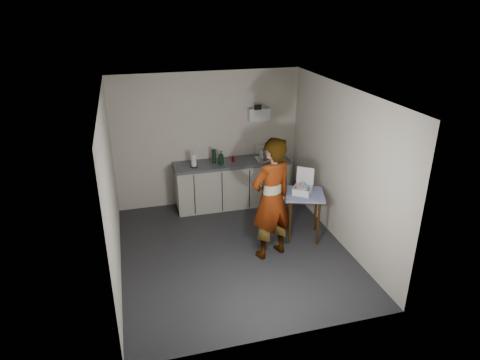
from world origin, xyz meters
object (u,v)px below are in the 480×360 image
object	(u,v)px
paper_towel	(194,161)
kitchen_counter	(232,185)
soda_can	(233,159)
soap_bottle	(221,158)
bakery_box	(303,188)
side_table	(304,199)
dark_bottle	(214,156)
dish_rack	(265,156)
standing_man	(271,199)

from	to	relation	value
paper_towel	kitchen_counter	bearing A→B (deg)	5.63
soda_can	soap_bottle	bearing A→B (deg)	-161.11
kitchen_counter	bakery_box	xyz separation A→B (m)	(0.83, -1.50, 0.48)
side_table	dark_bottle	bearing A→B (deg)	147.11
soda_can	dish_rack	distance (m)	0.64
standing_man	dark_bottle	world-z (taller)	standing_man
dark_bottle	soda_can	bearing A→B (deg)	-5.05
kitchen_counter	dish_rack	bearing A→B (deg)	-3.14
kitchen_counter	soap_bottle	distance (m)	0.67
soda_can	dark_bottle	size ratio (longest dim) A/B	0.42
standing_man	soda_can	distance (m)	1.91
kitchen_counter	paper_towel	xyz separation A→B (m)	(-0.75, -0.07, 0.60)
standing_man	soda_can	world-z (taller)	standing_man
soda_can	paper_towel	bearing A→B (deg)	-175.22
side_table	dark_bottle	xyz separation A→B (m)	(-1.21, 1.56, 0.33)
soda_can	dark_bottle	bearing A→B (deg)	174.95
kitchen_counter	bakery_box	distance (m)	1.78
dark_bottle	dish_rack	xyz separation A→B (m)	(1.01, -0.06, -0.07)
paper_towel	dish_rack	xyz separation A→B (m)	(1.41, 0.04, -0.06)
dish_rack	soda_can	bearing A→B (deg)	177.57
soda_can	dark_bottle	distance (m)	0.38
standing_man	side_table	bearing A→B (deg)	-171.24
kitchen_counter	soda_can	distance (m)	0.54
dish_rack	side_table	bearing A→B (deg)	-82.55
standing_man	dish_rack	bearing A→B (deg)	-124.57
dark_bottle	bakery_box	distance (m)	1.93
kitchen_counter	dish_rack	world-z (taller)	dish_rack
paper_towel	bakery_box	xyz separation A→B (m)	(1.59, -1.42, -0.12)
side_table	soap_bottle	distance (m)	1.84
dark_bottle	standing_man	bearing A→B (deg)	-75.97
kitchen_counter	paper_towel	bearing A→B (deg)	-174.37
side_table	standing_man	distance (m)	0.86
standing_man	dark_bottle	size ratio (longest dim) A/B	7.35
kitchen_counter	dark_bottle	size ratio (longest dim) A/B	8.35
standing_man	paper_towel	bearing A→B (deg)	-83.21
soap_bottle	bakery_box	distance (m)	1.77
soap_bottle	dish_rack	bearing A→B (deg)	3.93
side_table	soda_can	world-z (taller)	soda_can
bakery_box	side_table	bearing A→B (deg)	-21.41
kitchen_counter	standing_man	world-z (taller)	standing_man
kitchen_counter	paper_towel	world-z (taller)	paper_towel
kitchen_counter	paper_towel	distance (m)	0.97
soda_can	bakery_box	xyz separation A→B (m)	(0.81, -1.49, -0.06)
bakery_box	dark_bottle	bearing A→B (deg)	164.88
dish_rack	bakery_box	xyz separation A→B (m)	(0.17, -1.46, -0.06)
side_table	standing_man	world-z (taller)	standing_man
kitchen_counter	dish_rack	distance (m)	0.86
soap_bottle	soda_can	world-z (taller)	soap_bottle
side_table	dish_rack	world-z (taller)	dish_rack
dish_rack	soap_bottle	bearing A→B (deg)	-176.07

